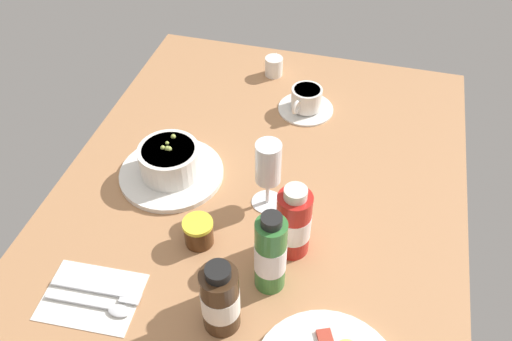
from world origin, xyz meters
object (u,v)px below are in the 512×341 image
object	(u,v)px
cutlery_setting	(94,297)
jam_jar	(199,232)
coffee_cup	(306,101)
sauce_bottle_red	(293,223)
creamer_jug	(274,66)
porridge_bowl	(171,162)
sauce_bottle_green	(270,254)
sauce_bottle_brown	(220,299)
wine_glass	(268,166)

from	to	relation	value
cutlery_setting	jam_jar	size ratio (longest dim) A/B	3.04
coffee_cup	sauce_bottle_red	size ratio (longest dim) A/B	0.85
coffee_cup	creamer_jug	world-z (taller)	coffee_cup
porridge_bowl	jam_jar	distance (cm)	19.64
sauce_bottle_green	sauce_bottle_red	bearing A→B (deg)	165.78
creamer_jug	sauce_bottle_brown	distance (cm)	73.79
creamer_jug	sauce_bottle_brown	size ratio (longest dim) A/B	0.37
cutlery_setting	sauce_bottle_green	world-z (taller)	sauce_bottle_green
jam_jar	sauce_bottle_green	distance (cm)	16.91
creamer_jug	sauce_bottle_green	world-z (taller)	sauce_bottle_green
wine_glass	porridge_bowl	bearing A→B (deg)	-97.14
sauce_bottle_brown	sauce_bottle_red	bearing A→B (deg)	156.22
sauce_bottle_green	sauce_bottle_red	size ratio (longest dim) A/B	1.12
coffee_cup	wine_glass	xyz separation A→B (cm)	(32.13, -1.64, 7.52)
porridge_bowl	sauce_bottle_red	size ratio (longest dim) A/B	1.40
jam_jar	sauce_bottle_brown	size ratio (longest dim) A/B	0.38
wine_glass	sauce_bottle_brown	distance (cm)	28.34
creamer_jug	sauce_bottle_green	bearing A→B (deg)	12.84
creamer_jug	jam_jar	size ratio (longest dim) A/B	0.97
sauce_bottle_green	sauce_bottle_brown	xyz separation A→B (cm)	(9.60, -5.83, -1.28)
cutlery_setting	sauce_bottle_brown	distance (cm)	23.91
coffee_cup	sauce_bottle_brown	size ratio (longest dim) A/B	0.89
porridge_bowl	sauce_bottle_green	distance (cm)	34.48
coffee_cup	wine_glass	distance (cm)	33.03
cutlery_setting	wine_glass	bearing A→B (deg)	141.19
cutlery_setting	wine_glass	world-z (taller)	wine_glass
cutlery_setting	wine_glass	xyz separation A→B (cm)	(-29.51, 23.73, 9.91)
porridge_bowl	sauce_bottle_red	xyz separation A→B (cm)	(12.69, 28.90, 3.75)
cutlery_setting	creamer_jug	distance (cm)	75.91
wine_glass	sauce_bottle_green	world-z (taller)	sauce_bottle_green
wine_glass	jam_jar	world-z (taller)	wine_glass
sauce_bottle_red	sauce_bottle_brown	bearing A→B (deg)	-23.78
coffee_cup	creamer_jug	xyz separation A→B (cm)	(-12.88, -11.10, -0.06)
wine_glass	cutlery_setting	bearing A→B (deg)	-38.81
sauce_bottle_red	cutlery_setting	bearing A→B (deg)	-57.72
sauce_bottle_green	cutlery_setting	bearing A→B (deg)	-69.13
porridge_bowl	sauce_bottle_brown	world-z (taller)	sauce_bottle_brown
sauce_bottle_green	creamer_jug	bearing A→B (deg)	-167.16
coffee_cup	wine_glass	size ratio (longest dim) A/B	0.86
creamer_jug	sauce_bottle_green	distance (cm)	65.42
wine_glass	jam_jar	distance (cm)	18.07
porridge_bowl	coffee_cup	xyz separation A→B (cm)	(-29.41, 23.34, -0.79)
cutlery_setting	sauce_bottle_red	distance (cm)	37.23
creamer_jug	sauce_bottle_red	bearing A→B (deg)	16.86
porridge_bowl	creamer_jug	xyz separation A→B (cm)	(-42.29, 12.24, -0.85)
jam_jar	porridge_bowl	bearing A→B (deg)	-143.63
creamer_jug	jam_jar	world-z (taller)	same
creamer_jug	wine_glass	world-z (taller)	wine_glass
coffee_cup	wine_glass	bearing A→B (deg)	-2.92
cutlery_setting	coffee_cup	xyz separation A→B (cm)	(-61.63, 25.37, 2.39)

